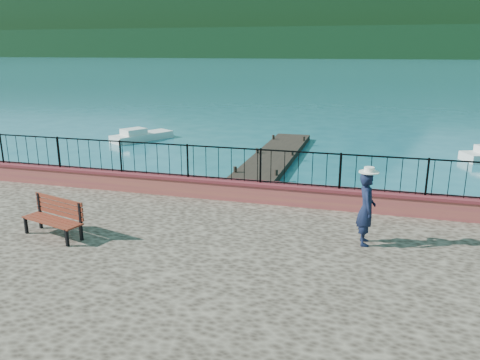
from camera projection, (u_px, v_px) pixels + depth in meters
The scene contains 11 objects.
ground at pixel (234, 306), 10.25m from camera, with size 2000.00×2000.00×0.00m, color #19596B.
parapet at pixel (270, 193), 13.28m from camera, with size 28.00×0.46×0.58m, color #AC543E.
railing at pixel (271, 167), 13.07m from camera, with size 27.00×0.05×0.95m, color black.
dock at pixel (266, 166), 21.85m from camera, with size 2.00×16.00×0.30m, color #2D231C.
far_forest at pixel (373, 43), 285.77m from camera, with size 900.00×60.00×18.00m, color black.
foothills at pixel (375, 25), 337.85m from camera, with size 900.00×120.00×44.00m, color black.
park_bench at pixel (54, 225), 10.89m from camera, with size 1.70×0.95×0.90m.
person at pixel (366, 209), 10.33m from camera, with size 0.60×0.40×1.66m, color black.
hat at pixel (369, 170), 10.09m from camera, with size 0.44×0.44×0.12m, color white.
boat_0 at pixel (87, 181), 18.44m from camera, with size 3.43×1.30×0.80m, color white.
boat_3 at pixel (142, 134), 28.85m from camera, with size 3.85×1.30×0.80m, color silver.
Camera 1 is at (2.62, -8.74, 5.43)m, focal length 35.00 mm.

